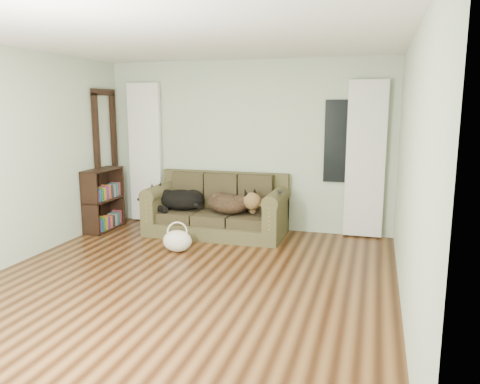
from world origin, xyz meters
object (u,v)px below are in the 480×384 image
(sofa, at_px, (216,205))
(bookshelf, at_px, (103,198))
(dog_black_lab, at_px, (178,201))
(tote_bag, at_px, (177,240))
(dog_shepherd, at_px, (231,204))

(sofa, relative_size, bookshelf, 2.13)
(sofa, xyz_separation_m, bookshelf, (-1.77, -0.24, 0.05))
(dog_black_lab, bearing_deg, tote_bag, -63.20)
(dog_shepherd, xyz_separation_m, tote_bag, (-0.46, -0.91, -0.33))
(dog_black_lab, xyz_separation_m, dog_shepherd, (0.85, -0.03, 0.01))
(dog_shepherd, relative_size, bookshelf, 0.75)
(tote_bag, bearing_deg, bookshelf, 155.23)
(sofa, relative_size, dog_shepherd, 2.83)
(dog_shepherd, relative_size, tote_bag, 1.83)
(dog_black_lab, distance_m, tote_bag, 1.07)
(sofa, relative_size, tote_bag, 5.18)
(sofa, xyz_separation_m, dog_shepherd, (0.24, -0.05, 0.04))
(sofa, xyz_separation_m, tote_bag, (-0.22, -0.96, -0.29))
(dog_shepherd, height_order, bookshelf, bookshelf)
(dog_black_lab, height_order, dog_shepherd, dog_shepherd)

